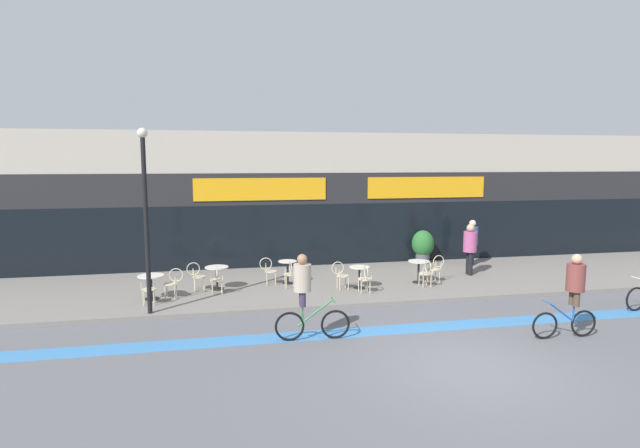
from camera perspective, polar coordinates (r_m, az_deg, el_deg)
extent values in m
plane|color=#5B5B60|center=(10.94, 16.80, -15.47)|extent=(120.00, 120.00, 0.00)
cube|color=slate|center=(17.32, 5.30, -6.55)|extent=(40.00, 5.50, 0.12)
cube|color=#B2A899|center=(21.47, 1.70, 3.09)|extent=(40.00, 4.00, 5.27)
cube|color=black|center=(19.71, 3.00, -1.12)|extent=(38.80, 0.10, 2.40)
cube|color=#232326|center=(19.55, 3.02, 4.11)|extent=(39.20, 0.14, 1.20)
cube|color=orange|center=(18.92, -6.77, 3.97)|extent=(4.97, 0.08, 0.84)
cube|color=orange|center=(20.58, 12.12, 4.12)|extent=(4.97, 0.08, 0.84)
cube|color=#3D7AB7|center=(13.06, 11.46, -11.52)|extent=(36.00, 0.70, 0.01)
cylinder|color=black|center=(15.68, -18.67, -8.09)|extent=(0.42, 0.42, 0.02)
cylinder|color=black|center=(15.60, -18.72, -6.91)|extent=(0.07, 0.07, 0.69)
cylinder|color=silver|center=(15.52, -18.78, -5.63)|extent=(0.76, 0.76, 0.02)
cylinder|color=black|center=(16.31, -11.67, -7.27)|extent=(0.40, 0.40, 0.02)
cylinder|color=black|center=(16.23, -11.70, -6.11)|extent=(0.07, 0.07, 0.70)
cylinder|color=silver|center=(16.15, -11.73, -4.85)|extent=(0.74, 0.74, 0.02)
cylinder|color=black|center=(16.75, -3.71, -6.75)|extent=(0.34, 0.34, 0.02)
cylinder|color=black|center=(16.67, -3.72, -5.56)|extent=(0.07, 0.07, 0.74)
cylinder|color=silver|center=(16.59, -3.73, -4.28)|extent=(0.62, 0.62, 0.02)
cylinder|color=black|center=(16.15, 4.52, -7.29)|extent=(0.36, 0.36, 0.02)
cylinder|color=black|center=(16.07, 4.53, -6.16)|extent=(0.07, 0.07, 0.68)
cylinder|color=silver|center=(15.99, 4.54, -4.93)|extent=(0.65, 0.65, 0.02)
cylinder|color=black|center=(17.16, 11.16, -6.54)|extent=(0.39, 0.39, 0.02)
cylinder|color=black|center=(17.08, 11.19, -5.42)|extent=(0.07, 0.07, 0.71)
cylinder|color=silver|center=(17.01, 11.22, -4.21)|extent=(0.71, 0.71, 0.02)
cylinder|color=beige|center=(15.05, -18.99, -7.08)|extent=(0.42, 0.42, 0.03)
cylinder|color=beige|center=(15.25, -19.44, -7.78)|extent=(0.03, 0.03, 0.42)
cylinder|color=beige|center=(15.22, -18.38, -7.77)|extent=(0.03, 0.03, 0.42)
cylinder|color=beige|center=(14.98, -19.54, -8.06)|extent=(0.03, 0.03, 0.42)
cylinder|color=beige|center=(14.95, -18.47, -8.04)|extent=(0.03, 0.03, 0.42)
torus|color=beige|center=(14.82, -19.09, -6.26)|extent=(0.04, 0.41, 0.41)
cylinder|color=beige|center=(14.87, -19.73, -6.78)|extent=(0.03, 0.03, 0.23)
cylinder|color=beige|center=(14.84, -18.41, -6.75)|extent=(0.03, 0.03, 0.23)
cylinder|color=beige|center=(15.51, -16.71, -6.57)|extent=(0.43, 0.43, 0.03)
cylinder|color=beige|center=(15.46, -17.29, -7.49)|extent=(0.03, 0.03, 0.42)
cylinder|color=beige|center=(15.73, -17.09, -7.24)|extent=(0.03, 0.03, 0.42)
cylinder|color=beige|center=(15.41, -16.25, -7.50)|extent=(0.03, 0.03, 0.42)
cylinder|color=beige|center=(15.68, -16.08, -7.25)|extent=(0.03, 0.03, 0.42)
torus|color=beige|center=(15.43, -16.12, -5.62)|extent=(0.41, 0.06, 0.41)
cylinder|color=beige|center=(15.29, -16.21, -6.26)|extent=(0.03, 0.03, 0.23)
cylinder|color=beige|center=(15.62, -16.00, -5.97)|extent=(0.03, 0.03, 0.23)
cylinder|color=beige|center=(15.68, -11.70, -6.27)|extent=(0.42, 0.42, 0.03)
cylinder|color=beige|center=(15.86, -12.22, -6.96)|extent=(0.03, 0.03, 0.42)
cylinder|color=beige|center=(15.87, -11.20, -6.92)|extent=(0.03, 0.03, 0.42)
cylinder|color=beige|center=(15.59, -12.18, -7.21)|extent=(0.03, 0.03, 0.42)
cylinder|color=beige|center=(15.60, -11.14, -7.17)|extent=(0.03, 0.03, 0.42)
torus|color=beige|center=(15.45, -11.70, -5.46)|extent=(0.05, 0.41, 0.41)
cylinder|color=beige|center=(15.48, -12.32, -5.97)|extent=(0.03, 0.03, 0.23)
cylinder|color=beige|center=(15.49, -11.05, -5.93)|extent=(0.03, 0.03, 0.23)
cylinder|color=beige|center=(16.23, -13.66, -5.87)|extent=(0.44, 0.44, 0.03)
cylinder|color=beige|center=(16.42, -13.18, -6.50)|extent=(0.03, 0.03, 0.42)
cylinder|color=beige|center=(16.15, -13.10, -6.73)|extent=(0.03, 0.03, 0.42)
cylinder|color=beige|center=(16.40, -14.16, -6.55)|extent=(0.03, 0.03, 0.42)
cylinder|color=beige|center=(16.13, -14.09, -6.78)|extent=(0.03, 0.03, 0.42)
torus|color=beige|center=(16.16, -14.29, -4.98)|extent=(0.41, 0.07, 0.41)
cylinder|color=beige|center=(16.35, -14.31, -5.33)|extent=(0.03, 0.03, 0.23)
cylinder|color=beige|center=(16.02, -14.23, -5.58)|extent=(0.03, 0.03, 0.23)
cylinder|color=beige|center=(16.12, -3.45, -5.76)|extent=(0.40, 0.40, 0.03)
cylinder|color=beige|center=(16.29, -4.01, -6.44)|extent=(0.03, 0.03, 0.42)
cylinder|color=beige|center=(16.33, -3.03, -6.40)|extent=(0.03, 0.03, 0.42)
cylinder|color=beige|center=(16.02, -3.87, -6.67)|extent=(0.03, 0.03, 0.42)
cylinder|color=beige|center=(16.06, -2.88, -6.63)|extent=(0.03, 0.03, 0.42)
torus|color=beige|center=(15.90, -3.37, -4.97)|extent=(0.03, 0.41, 0.41)
cylinder|color=beige|center=(15.91, -3.98, -5.47)|extent=(0.03, 0.03, 0.23)
cylinder|color=beige|center=(15.96, -2.76, -5.42)|extent=(0.03, 0.03, 0.23)
cylinder|color=beige|center=(16.59, -5.61, -5.41)|extent=(0.43, 0.43, 0.03)
cylinder|color=beige|center=(16.78, -5.13, -6.05)|extent=(0.03, 0.03, 0.42)
cylinder|color=beige|center=(16.51, -5.11, -6.27)|extent=(0.03, 0.03, 0.42)
cylinder|color=beige|center=(16.78, -6.09, -6.06)|extent=(0.03, 0.03, 0.42)
cylinder|color=beige|center=(16.50, -6.09, -6.28)|extent=(0.03, 0.03, 0.42)
torus|color=beige|center=(16.53, -6.22, -4.53)|extent=(0.41, 0.06, 0.41)
cylinder|color=beige|center=(16.73, -6.21, -4.86)|extent=(0.03, 0.03, 0.23)
cylinder|color=beige|center=(16.40, -6.21, -5.11)|extent=(0.03, 0.03, 0.23)
cylinder|color=beige|center=(15.53, 5.10, -6.27)|extent=(0.40, 0.40, 0.03)
cylinder|color=beige|center=(15.68, 4.44, -6.98)|extent=(0.03, 0.03, 0.42)
cylinder|color=beige|center=(15.76, 5.43, -6.92)|extent=(0.03, 0.03, 0.42)
cylinder|color=beige|center=(15.42, 4.74, -7.23)|extent=(0.03, 0.03, 0.42)
cylinder|color=beige|center=(15.50, 5.74, -7.16)|extent=(0.03, 0.03, 0.42)
torus|color=beige|center=(15.32, 5.29, -5.46)|extent=(0.03, 0.41, 0.41)
cylinder|color=beige|center=(15.30, 4.67, -5.98)|extent=(0.03, 0.03, 0.23)
cylinder|color=beige|center=(15.40, 5.90, -5.91)|extent=(0.03, 0.03, 0.23)
cylinder|color=beige|center=(15.91, 2.62, -5.93)|extent=(0.43, 0.43, 0.03)
cylinder|color=beige|center=(16.13, 2.93, -6.57)|extent=(0.03, 0.03, 0.42)
cylinder|color=beige|center=(15.87, 3.26, -6.80)|extent=(0.03, 0.03, 0.42)
cylinder|color=beige|center=(16.05, 1.98, -6.64)|extent=(0.03, 0.03, 0.42)
cylinder|color=beige|center=(15.79, 2.29, -6.87)|extent=(0.03, 0.03, 0.42)
torus|color=beige|center=(15.80, 2.03, -5.04)|extent=(0.41, 0.06, 0.41)
cylinder|color=beige|center=(15.99, 1.84, -5.39)|extent=(0.03, 0.03, 0.23)
cylinder|color=beige|center=(15.67, 2.22, -5.65)|extent=(0.03, 0.03, 0.23)
cylinder|color=beige|center=(16.57, 11.93, -5.55)|extent=(0.43, 0.43, 0.03)
cylinder|color=beige|center=(16.68, 11.26, -6.24)|extent=(0.03, 0.03, 0.42)
cylinder|color=beige|center=(16.81, 12.11, -6.16)|extent=(0.03, 0.03, 0.42)
cylinder|color=beige|center=(16.44, 11.71, -6.45)|extent=(0.03, 0.03, 0.42)
cylinder|color=beige|center=(16.57, 12.57, -6.36)|extent=(0.03, 0.03, 0.42)
torus|color=beige|center=(16.37, 12.24, -4.77)|extent=(0.06, 0.41, 0.41)
cylinder|color=beige|center=(16.32, 11.69, -5.28)|extent=(0.03, 0.03, 0.23)
cylinder|color=beige|center=(16.48, 12.75, -5.19)|extent=(0.03, 0.03, 0.23)
cylinder|color=beige|center=(17.28, 12.88, -5.05)|extent=(0.43, 0.43, 0.03)
cylinder|color=beige|center=(17.14, 12.68, -5.91)|extent=(0.03, 0.03, 0.42)
cylinder|color=beige|center=(17.38, 12.23, -5.72)|extent=(0.03, 0.03, 0.42)
cylinder|color=beige|center=(17.28, 13.50, -5.83)|extent=(0.03, 0.03, 0.42)
cylinder|color=beige|center=(17.52, 13.04, -5.64)|extent=(0.03, 0.03, 0.42)
torus|color=beige|center=(17.31, 13.40, -4.15)|extent=(0.41, 0.06, 0.41)
cylinder|color=beige|center=(17.19, 13.67, -4.70)|extent=(0.03, 0.03, 0.23)
cylinder|color=beige|center=(17.48, 13.11, -4.49)|extent=(0.03, 0.03, 0.23)
cylinder|color=#4C4C51|center=(20.43, 11.64, -3.80)|extent=(0.55, 0.55, 0.41)
ellipsoid|color=#28662D|center=(20.33, 11.68, -2.19)|extent=(0.88, 0.88, 1.06)
cylinder|color=black|center=(13.83, -19.23, -0.27)|extent=(0.12, 0.12, 4.68)
sphere|color=beige|center=(13.75, -19.65, 9.78)|extent=(0.26, 0.26, 0.26)
torus|color=black|center=(16.61, 32.39, -7.25)|extent=(0.69, 0.11, 0.68)
cylinder|color=silver|center=(16.52, 32.65, -5.26)|extent=(0.07, 0.48, 0.03)
torus|color=black|center=(13.07, 24.31, -10.54)|extent=(0.65, 0.08, 0.65)
torus|color=black|center=(13.64, 27.88, -10.01)|extent=(0.65, 0.08, 0.65)
cylinder|color=#23519E|center=(13.24, 26.02, -9.16)|extent=(0.78, 0.08, 0.59)
cylinder|color=#23519E|center=(13.41, 26.97, -9.23)|extent=(0.04, 0.04, 0.45)
cylinder|color=#23519E|center=(12.95, 24.62, -8.18)|extent=(0.05, 0.48, 0.03)
cylinder|color=#4C3D2D|center=(13.25, 27.27, -7.64)|extent=(0.15, 0.15, 0.35)
cylinder|color=#4C3D2D|center=(13.37, 26.86, -7.48)|extent=(0.15, 0.15, 0.35)
cylinder|color=brown|center=(13.20, 27.19, -5.46)|extent=(0.43, 0.43, 0.64)
sphere|color=tan|center=(13.11, 27.30, -3.58)|extent=(0.24, 0.24, 0.24)
torus|color=black|center=(11.97, 1.76, -11.39)|extent=(0.70, 0.10, 0.70)
torus|color=black|center=(11.84, -3.49, -11.61)|extent=(0.70, 0.10, 0.70)
cylinder|color=#2D753D|center=(11.81, -0.59, -10.14)|extent=(0.84, 0.09, 0.63)
cylinder|color=#2D753D|center=(11.79, -2.01, -10.43)|extent=(0.04, 0.04, 0.49)
cylinder|color=#2D753D|center=(11.79, 1.51, -8.67)|extent=(0.06, 0.48, 0.03)
cylinder|color=#382D47|center=(11.75, -2.07, -8.38)|extent=(0.15, 0.15, 0.35)
cylinder|color=#382D47|center=(11.60, -1.98, -8.59)|extent=(0.15, 0.15, 0.35)
cylinder|color=#B2A38E|center=(11.55, -2.03, -6.15)|extent=(0.43, 0.43, 0.63)
sphere|color=#9E7051|center=(11.46, -2.04, -4.04)|extent=(0.24, 0.24, 0.24)
cylinder|color=black|center=(20.39, 16.98, -3.42)|extent=(0.19, 0.19, 0.81)
cylinder|color=black|center=(20.55, 16.86, -3.33)|extent=(0.19, 0.19, 0.81)
cylinder|color=#334C70|center=(20.35, 17.00, -1.28)|extent=(0.55, 0.55, 0.70)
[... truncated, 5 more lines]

